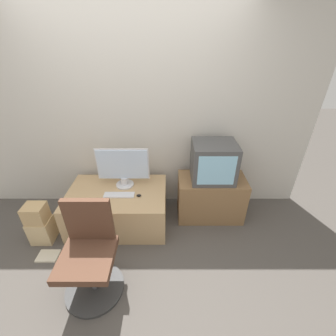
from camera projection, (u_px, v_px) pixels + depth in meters
ground_plane at (129, 281)px, 2.23m from camera, size 12.00×12.00×0.00m
wall_back at (136, 112)px, 2.70m from camera, size 4.40×0.05×2.60m
desk at (119, 207)px, 2.82m from camera, size 1.18×0.77×0.48m
side_stand at (210, 197)px, 2.91m from camera, size 0.83×0.44×0.57m
main_monitor at (123, 167)px, 2.68m from camera, size 0.63×0.22×0.50m
keyboard at (119, 195)px, 2.63m from camera, size 0.36×0.11×0.01m
mouse at (139, 195)px, 2.61m from camera, size 0.05×0.03×0.03m
crt_tv at (213, 162)px, 2.66m from camera, size 0.51×0.43×0.47m
office_chair at (90, 257)px, 2.00m from camera, size 0.55×0.55×0.92m
cardboard_box_lower at (42, 230)px, 2.61m from camera, size 0.24×0.21×0.30m
cardboard_box_upper at (36, 213)px, 2.48m from camera, size 0.22×0.19×0.21m
book at (48, 256)px, 2.46m from camera, size 0.23×0.16×0.02m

